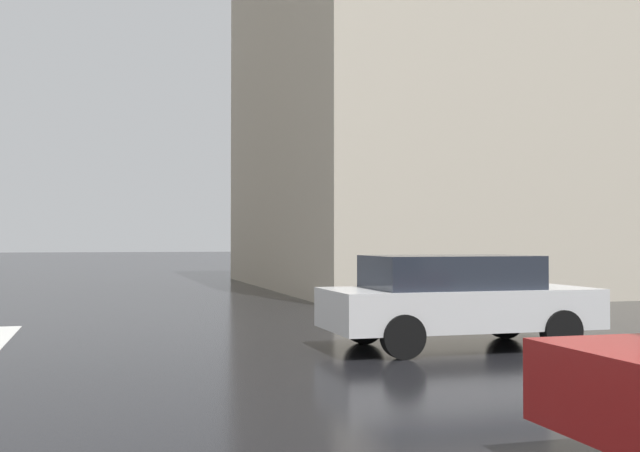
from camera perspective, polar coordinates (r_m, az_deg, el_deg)
haussmann_block_corner at (r=32.59m, az=20.62°, el=12.79°), size 15.30×26.95×19.23m
car_white at (r=11.98m, az=10.04°, el=-5.29°), size 1.85×4.10×1.41m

